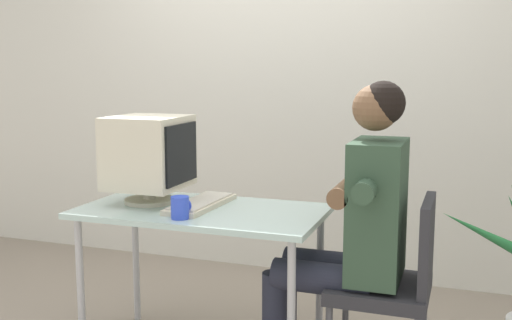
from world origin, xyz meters
name	(u,v)px	position (x,y,z in m)	size (l,w,h in m)	color
wall_back	(330,54)	(0.30, 1.40, 1.50)	(8.00, 0.10, 3.00)	silver
desk	(202,223)	(0.00, 0.00, 0.67)	(1.17, 0.63, 0.74)	#B7B7BC
crt_monitor	(149,153)	(-0.30, 0.03, 0.99)	(0.36, 0.37, 0.43)	beige
keyboard	(201,204)	(-0.02, 0.03, 0.75)	(0.19, 0.48, 0.03)	beige
office_chair	(394,279)	(0.92, 0.00, 0.50)	(0.43, 0.43, 0.86)	#4C4C51
person_seated	(352,223)	(0.73, 0.00, 0.73)	(0.73, 0.57, 1.35)	#334C38
desk_mug	(180,207)	(-0.01, -0.21, 0.79)	(0.08, 0.09, 0.10)	blue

